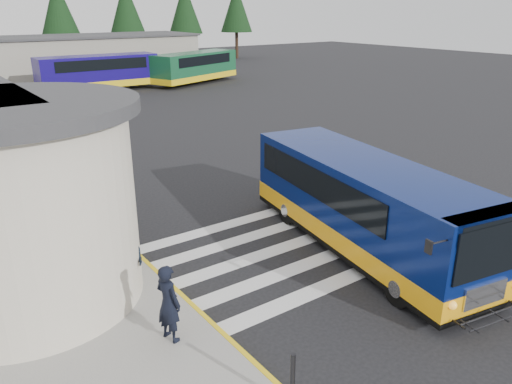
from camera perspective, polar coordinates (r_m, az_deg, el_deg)
ground at (r=15.87m, az=1.91°, el=-5.13°), size 140.00×140.00×0.00m
curb_strip at (r=17.39m, az=-17.08°, el=-3.42°), size 0.12×34.00×0.16m
crosswalk at (r=15.03m, az=2.26°, el=-6.65°), size 8.00×5.35×0.01m
depot_building at (r=55.53m, az=-20.84°, el=14.20°), size 26.40×8.40×4.20m
tree_line at (r=63.14m, az=-23.25°, el=18.76°), size 58.40×4.40×10.00m
transit_bus at (r=14.99m, az=12.28°, el=-1.81°), size 4.46×9.82×2.69m
pedestrian_a at (r=10.82m, az=-9.98°, el=-12.39°), size 0.57×0.73×1.76m
pedestrian_b at (r=12.64m, az=-14.27°, el=-7.84°), size 0.92×1.01×1.67m
bollard at (r=9.30m, az=4.17°, el=-20.73°), size 0.09×0.09×1.14m
far_bus_a at (r=46.19m, az=-17.61°, el=13.03°), size 10.06×2.90×2.59m
far_bus_b at (r=49.04m, az=-7.00°, el=14.09°), size 9.93×5.92×2.48m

